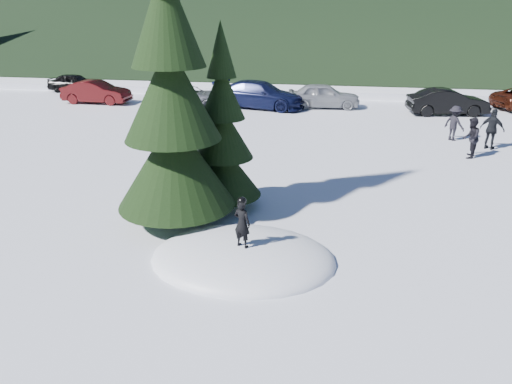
% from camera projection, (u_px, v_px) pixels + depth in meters
% --- Properties ---
extents(ground, '(200.00, 200.00, 0.00)m').
position_uv_depth(ground, '(243.00, 260.00, 12.00)').
color(ground, white).
rests_on(ground, ground).
extents(snow_mound, '(4.48, 3.52, 0.96)m').
position_uv_depth(snow_mound, '(243.00, 260.00, 12.00)').
color(snow_mound, white).
rests_on(snow_mound, ground).
extents(spruce_tall, '(3.20, 3.20, 8.60)m').
position_uv_depth(spruce_tall, '(172.00, 105.00, 12.82)').
color(spruce_tall, black).
rests_on(spruce_tall, ground).
extents(spruce_short, '(2.20, 2.20, 5.37)m').
position_uv_depth(spruce_short, '(223.00, 139.00, 14.39)').
color(spruce_short, black).
rests_on(spruce_short, ground).
extents(child_skier, '(0.50, 0.42, 1.16)m').
position_uv_depth(child_skier, '(242.00, 224.00, 11.40)').
color(child_skier, black).
rests_on(child_skier, snow_mound).
extents(adult_0, '(0.82, 0.93, 1.61)m').
position_uv_depth(adult_0, '(471.00, 138.00, 19.61)').
color(adult_0, black).
rests_on(adult_0, ground).
extents(adult_1, '(1.06, 0.90, 1.70)m').
position_uv_depth(adult_1, '(492.00, 129.00, 20.76)').
color(adult_1, black).
rests_on(adult_1, ground).
extents(adult_2, '(1.09, 1.13, 1.55)m').
position_uv_depth(adult_2, '(454.00, 123.00, 22.13)').
color(adult_2, black).
rests_on(adult_2, ground).
extents(car_0, '(3.68, 1.56, 1.24)m').
position_uv_depth(car_0, '(75.00, 83.00, 34.35)').
color(car_0, black).
rests_on(car_0, ground).
extents(car_1, '(4.16, 1.52, 1.36)m').
position_uv_depth(car_1, '(96.00, 92.00, 30.43)').
color(car_1, '#3C0A0B').
rests_on(car_1, ground).
extents(car_2, '(4.85, 2.54, 1.30)m').
position_uv_depth(car_2, '(188.00, 97.00, 29.07)').
color(car_2, '#56585F').
rests_on(car_2, ground).
extents(car_3, '(5.65, 3.23, 1.54)m').
position_uv_depth(car_3, '(260.00, 95.00, 29.03)').
color(car_3, black).
rests_on(car_3, ground).
extents(car_4, '(4.32, 2.07, 1.42)m').
position_uv_depth(car_4, '(324.00, 96.00, 29.09)').
color(car_4, gray).
rests_on(car_4, ground).
extents(car_5, '(4.45, 2.14, 1.41)m').
position_uv_depth(car_5, '(448.00, 102.00, 27.29)').
color(car_5, black).
rests_on(car_5, ground).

